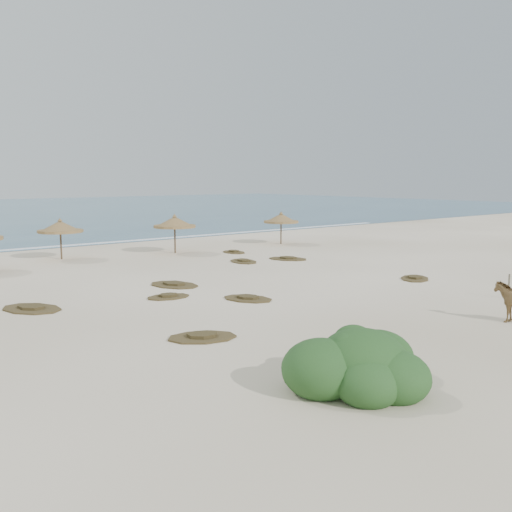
% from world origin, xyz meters
% --- Properties ---
extents(ground, '(160.00, 160.00, 0.00)m').
position_xyz_m(ground, '(0.00, 0.00, 0.00)').
color(ground, '#FBEACE').
rests_on(ground, ground).
extents(foam_line, '(70.00, 0.60, 0.01)m').
position_xyz_m(foam_line, '(0.00, 26.00, 0.00)').
color(foam_line, white).
rests_on(foam_line, ground).
extents(palapa_3, '(3.41, 3.41, 2.54)m').
position_xyz_m(palapa_3, '(-1.68, 19.29, 1.97)').
color(palapa_3, brown).
rests_on(palapa_3, ground).
extents(palapa_4, '(3.43, 3.43, 2.61)m').
position_xyz_m(palapa_4, '(5.27, 17.41, 2.03)').
color(palapa_4, brown).
rests_on(palapa_4, ground).
extents(palapa_5, '(3.25, 3.25, 2.46)m').
position_xyz_m(palapa_5, '(14.23, 16.93, 1.91)').
color(palapa_5, brown).
rests_on(palapa_5, ground).
extents(fence_post_far, '(0.09, 0.09, 1.02)m').
position_xyz_m(fence_post_far, '(8.64, -3.73, 0.51)').
color(fence_post_far, '#6A6350').
rests_on(fence_post_far, ground).
extents(bush, '(3.74, 3.30, 1.68)m').
position_xyz_m(bush, '(-4.02, -6.64, 0.55)').
color(bush, '#2A5625').
rests_on(bush, ground).
extents(scrub_1, '(2.61, 3.04, 0.16)m').
position_xyz_m(scrub_1, '(-7.49, 6.65, 0.05)').
color(scrub_1, brown).
rests_on(scrub_1, ground).
extents(scrub_2, '(2.00, 1.47, 0.16)m').
position_xyz_m(scrub_2, '(-2.33, 5.29, 0.05)').
color(scrub_2, brown).
rests_on(scrub_2, ground).
extents(scrub_3, '(2.37, 2.94, 0.16)m').
position_xyz_m(scrub_3, '(-0.74, 7.46, 0.05)').
color(scrub_3, brown).
rests_on(scrub_3, ground).
extents(scrub_4, '(2.47, 2.28, 0.16)m').
position_xyz_m(scrub_4, '(9.41, 1.44, 0.05)').
color(scrub_4, brown).
rests_on(scrub_4, ground).
extents(scrub_5, '(2.56, 2.87, 0.16)m').
position_xyz_m(scrub_5, '(9.14, 10.51, 0.05)').
color(scrub_5, brown).
rests_on(scrub_5, ground).
extents(scrub_7, '(1.90, 2.47, 0.16)m').
position_xyz_m(scrub_7, '(6.35, 11.36, 0.05)').
color(scrub_7, brown).
rests_on(scrub_7, ground).
extents(scrub_9, '(2.13, 2.53, 0.16)m').
position_xyz_m(scrub_9, '(0.04, 2.90, 0.05)').
color(scrub_9, brown).
rests_on(scrub_9, ground).
extents(scrub_10, '(1.39, 2.01, 0.16)m').
position_xyz_m(scrub_10, '(8.44, 15.12, 0.05)').
color(scrub_10, brown).
rests_on(scrub_10, ground).
extents(scrub_11, '(2.59, 2.23, 0.16)m').
position_xyz_m(scrub_11, '(-4.60, -0.71, 0.05)').
color(scrub_11, brown).
rests_on(scrub_11, ground).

